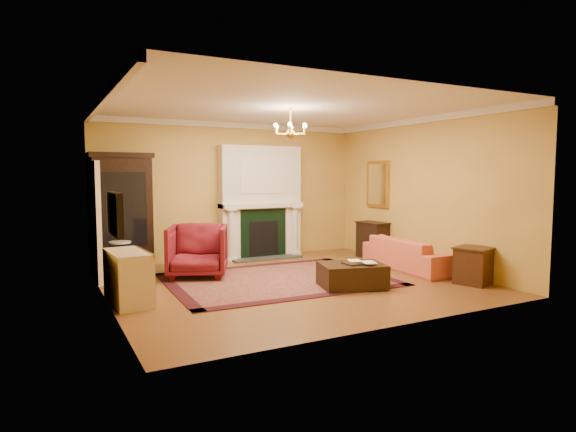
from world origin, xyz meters
TOP-DOWN VIEW (x-y plane):
  - floor at (0.00, 0.00)m, footprint 6.00×5.50m
  - ceiling at (0.00, 0.00)m, footprint 6.00×5.50m
  - wall_back at (0.00, 2.76)m, footprint 6.00×0.02m
  - wall_front at (0.00, -2.76)m, footprint 6.00×0.02m
  - wall_left at (-3.01, 0.00)m, footprint 0.02×5.50m
  - wall_right at (3.01, 0.00)m, footprint 0.02×5.50m
  - fireplace at (0.60, 2.57)m, footprint 1.90×0.70m
  - crown_molding at (0.00, 0.96)m, footprint 6.00×5.50m
  - doorway at (-2.95, 1.70)m, footprint 0.08×1.05m
  - tv_panel at (-2.95, -0.60)m, footprint 0.09×0.95m
  - gilt_mirror at (2.97, 1.40)m, footprint 0.06×0.76m
  - chandelier at (-0.00, 0.00)m, footprint 0.63×0.55m
  - oriental_rug at (-0.12, 0.27)m, footprint 3.89×2.97m
  - china_cabinet at (-2.40, 2.49)m, footprint 1.10×0.52m
  - wingback_armchair at (-1.29, 1.18)m, footprint 1.32×1.29m
  - pedestal_table at (-2.57, 1.65)m, footprint 0.38×0.38m
  - commode at (-2.73, -0.13)m, footprint 0.56×1.06m
  - coral_sofa at (2.63, -0.09)m, footprint 0.73×2.16m
  - end_table at (2.72, -1.56)m, footprint 0.66×0.66m
  - console_table at (2.78, 1.31)m, footprint 0.45×0.72m
  - leather_ottoman at (0.72, -0.82)m, footprint 1.19×0.99m
  - ottoman_tray at (0.77, -0.88)m, footprint 0.41×0.33m
  - book_a at (0.68, -0.78)m, footprint 0.19×0.09m
  - book_b at (0.81, -1.00)m, footprint 0.20×0.08m
  - topiary_left at (0.03, 2.53)m, footprint 0.17×0.17m
  - topiary_right at (1.21, 2.53)m, footprint 0.17×0.17m

SIDE VIEW (x-z plane):
  - floor at x=0.00m, z-range -0.02..0.00m
  - oriental_rug at x=-0.12m, z-range 0.00..0.02m
  - leather_ottoman at x=0.72m, z-range 0.02..0.40m
  - end_table at x=2.72m, z-range 0.00..0.60m
  - commode at x=-2.73m, z-range 0.00..0.77m
  - console_table at x=2.78m, z-range 0.00..0.78m
  - pedestal_table at x=-2.57m, z-range 0.05..0.73m
  - ottoman_tray at x=0.77m, z-range 0.40..0.43m
  - coral_sofa at x=2.63m, z-range 0.00..0.83m
  - wingback_armchair at x=-1.29m, z-range 0.00..1.05m
  - book_a at x=0.68m, z-range 0.43..0.69m
  - book_b at x=0.81m, z-range 0.43..0.70m
  - doorway at x=-2.95m, z-range 0.00..2.10m
  - china_cabinet at x=-2.40m, z-range 0.00..2.19m
  - fireplace at x=0.60m, z-range -0.06..2.44m
  - tv_panel at x=-2.95m, z-range 1.06..1.64m
  - topiary_right at x=1.21m, z-range 1.25..1.70m
  - topiary_left at x=0.03m, z-range 1.25..1.70m
  - wall_back at x=0.00m, z-range 0.00..3.00m
  - wall_front at x=0.00m, z-range 0.00..3.00m
  - wall_left at x=-3.01m, z-range 0.00..3.00m
  - wall_right at x=3.01m, z-range 0.00..3.00m
  - gilt_mirror at x=2.97m, z-range 1.12..2.17m
  - chandelier at x=0.00m, z-range 2.34..2.87m
  - crown_molding at x=0.00m, z-range 2.88..3.00m
  - ceiling at x=0.00m, z-range 3.00..3.02m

